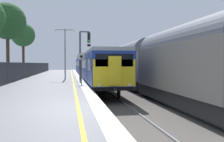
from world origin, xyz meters
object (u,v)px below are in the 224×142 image
at_px(signal_gantry, 83,49).
at_px(platform_lamp_mid, 65,49).
at_px(background_tree_centre, 8,22).
at_px(background_tree_left, 23,36).
at_px(speed_limit_sign, 81,64).
at_px(commuter_train_at_platform, 89,66).
at_px(freight_train_adjacent_track, 120,63).

distance_m(signal_gantry, platform_lamp_mid, 2.34).
bearing_deg(signal_gantry, background_tree_centre, 154.85).
height_order(platform_lamp_mid, background_tree_left, background_tree_left).
bearing_deg(background_tree_centre, signal_gantry, -25.15).
distance_m(signal_gantry, speed_limit_sign, 4.89).
height_order(speed_limit_sign, platform_lamp_mid, platform_lamp_mid).
bearing_deg(signal_gantry, platform_lamp_mid, 138.07).
height_order(commuter_train_at_platform, platform_lamp_mid, platform_lamp_mid).
bearing_deg(freight_train_adjacent_track, background_tree_centre, -158.32).
bearing_deg(speed_limit_sign, platform_lamp_mid, 102.32).
relative_size(speed_limit_sign, background_tree_left, 0.35).
xyz_separation_m(commuter_train_at_platform, platform_lamp_mid, (-3.21, -9.59, 1.80)).
distance_m(commuter_train_at_platform, freight_train_adjacent_track, 4.65).
height_order(commuter_train_at_platform, freight_train_adjacent_track, freight_train_adjacent_track).
distance_m(freight_train_adjacent_track, signal_gantry, 10.47).
bearing_deg(commuter_train_at_platform, background_tree_left, -173.66).
distance_m(speed_limit_sign, background_tree_centre, 11.87).
bearing_deg(platform_lamp_mid, speed_limit_sign, -77.68).
distance_m(signal_gantry, background_tree_left, 12.75).
height_order(freight_train_adjacent_track, background_tree_left, background_tree_left).
distance_m(freight_train_adjacent_track, background_tree_centre, 14.79).
relative_size(signal_gantry, speed_limit_sign, 1.93).
relative_size(freight_train_adjacent_track, signal_gantry, 10.70).
xyz_separation_m(signal_gantry, speed_limit_sign, (-0.38, -4.67, -1.40)).
relative_size(signal_gantry, platform_lamp_mid, 0.92).
relative_size(freight_train_adjacent_track, background_tree_centre, 6.35).
distance_m(speed_limit_sign, platform_lamp_mid, 6.55).
distance_m(signal_gantry, background_tree_centre, 8.99).
bearing_deg(commuter_train_at_platform, platform_lamp_mid, -108.48).
height_order(commuter_train_at_platform, speed_limit_sign, commuter_train_at_platform).
distance_m(commuter_train_at_platform, platform_lamp_mid, 10.27).
relative_size(signal_gantry, background_tree_left, 0.68).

